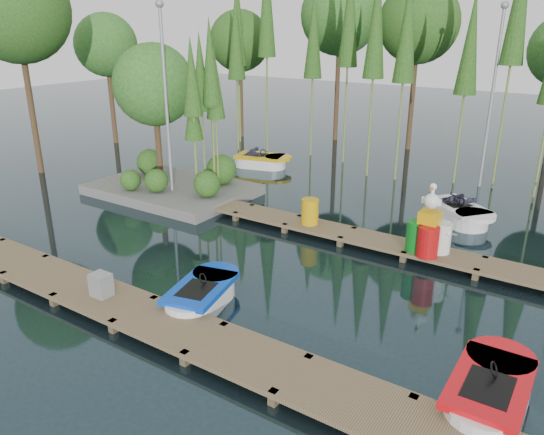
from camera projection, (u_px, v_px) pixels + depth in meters
The scene contains 15 objects.
ground_plane at pixel (249, 254), 15.85m from camera, with size 90.00×90.00×0.00m, color #1C2E35.
near_dock at pixel (134, 311), 12.26m from camera, with size 18.00×1.50×0.50m.
far_dock at pixel (319, 228), 17.20m from camera, with size 15.00×1.20×0.50m.
island at pixel (167, 113), 20.59m from camera, with size 6.20×4.20×6.75m.
tree_screen at pixel (353, 31), 23.04m from camera, with size 34.42×18.53×10.31m.
lamp_island at pixel (165, 88), 19.19m from camera, with size 0.30×0.30×7.25m.
lamp_rear at pixel (494, 83), 20.86m from camera, with size 0.30×0.30×7.25m.
boat_blue at pixel (202, 295), 12.91m from camera, with size 1.74×2.79×0.87m.
boat_red at pixel (489, 393), 9.48m from camera, with size 1.32×2.83×0.95m.
boat_yellow_far at pixel (261, 161), 25.18m from camera, with size 3.03×1.92×1.41m.
boat_white_far at pixel (458, 213), 18.30m from camera, with size 3.04×2.79×1.35m.
utility_cabinet at pixel (101, 285), 12.71m from camera, with size 0.47×0.39×0.57m, color gray.
yellow_barrel at pixel (310, 212), 17.21m from camera, with size 0.56×0.56×0.84m, color #CF9B0A.
drum_cluster at pixel (429, 233), 14.97m from camera, with size 1.19×1.09×2.05m.
seagull_post at pixel (447, 238), 14.86m from camera, with size 0.47×0.26×0.76m.
Camera 1 is at (8.64, -11.65, 6.52)m, focal length 35.00 mm.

